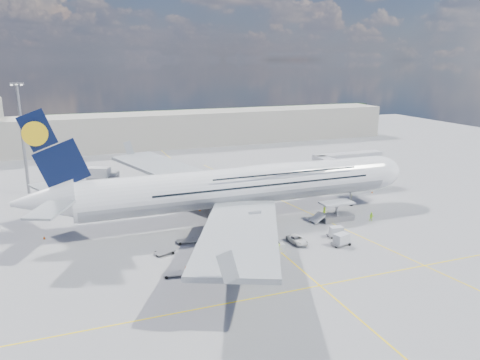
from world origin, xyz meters
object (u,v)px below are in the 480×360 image
object	(u,v)px
airliner	(243,185)
service_van	(297,240)
jet_bridge	(342,162)
cone_wing_right_outer	(186,267)
crew_loader	(371,217)
cone_tail	(44,237)
cargo_loader	(335,214)
dolly_nose_far	(341,239)
crew_nose	(351,196)
dolly_back	(173,274)
catering_truck_inner	(178,185)
crew_wing	(240,246)
crew_van	(324,209)
catering_truck_outer	(102,177)
cone_wing_left_outer	(149,188)
crew_tug	(278,248)
cone_wing_left_inner	(200,209)
light_mast	(23,138)
dolly_row_c	(187,241)
baggage_tug	(276,247)
dolly_row_b	(226,269)
cone_nose	(372,192)
dolly_nose_near	(336,232)
cone_wing_right_inner	(206,253)

from	to	relation	value
airliner	service_van	distance (m)	16.84
jet_bridge	cone_wing_right_outer	world-z (taller)	jet_bridge
crew_loader	cone_tail	size ratio (longest dim) A/B	3.16
service_van	cargo_loader	bearing A→B (deg)	27.78
dolly_nose_far	crew_nose	bearing A→B (deg)	37.32
dolly_back	crew_loader	world-z (taller)	crew_loader
catering_truck_inner	crew_wing	xyz separation A→B (m)	(1.02, -38.43, -0.90)
dolly_nose_far	crew_van	distance (m)	17.30
cargo_loader	dolly_nose_far	xyz separation A→B (m)	(-6.08, -11.49, -0.14)
catering_truck_outer	cone_wing_left_outer	world-z (taller)	catering_truck_outer
service_van	crew_tug	xyz separation A→B (m)	(-4.82, -2.61, 0.17)
dolly_nose_far	crew_loader	world-z (taller)	dolly_nose_far
crew_van	cone_wing_left_inner	world-z (taller)	crew_van
crew_van	cone_wing_left_outer	distance (m)	43.24
service_van	crew_nose	world-z (taller)	crew_nose
crew_nose	cone_wing_left_inner	distance (m)	34.06
light_mast	dolly_row_c	bearing A→B (deg)	-58.20
airliner	light_mast	size ratio (longest dim) A/B	3.10
jet_bridge	cargo_loader	bearing A→B (deg)	-125.75
crew_nose	cone_wing_left_outer	bearing A→B (deg)	137.05
catering_truck_inner	service_van	distance (m)	40.81
crew_van	catering_truck_outer	bearing A→B (deg)	32.95
cargo_loader	light_mast	distance (m)	71.72
baggage_tug	cone_tail	size ratio (longest dim) A/B	5.10
dolly_back	baggage_tug	distance (m)	17.80
dolly_row_c	dolly_back	bearing A→B (deg)	-101.96
jet_bridge	dolly_row_b	bearing A→B (deg)	-140.70
dolly_row_b	crew_nose	world-z (taller)	dolly_row_b
dolly_back	service_van	size ratio (longest dim) A/B	0.68
cone_wing_left_outer	dolly_row_b	bearing A→B (deg)	-87.89
dolly_back	cone_nose	world-z (taller)	cone_nose
light_mast	dolly_back	xyz separation A→B (m)	(21.72, -54.75, -12.87)
service_van	crew_van	bearing A→B (deg)	39.55
baggage_tug	cone_nose	size ratio (longest dim) A/B	6.00
jet_bridge	crew_tug	xyz separation A→B (m)	(-30.32, -28.66, -6.03)
crew_tug	dolly_row_c	bearing A→B (deg)	150.45
airliner	dolly_nose_near	size ratio (longest dim) A/B	24.67
cone_nose	cone_wing_left_outer	world-z (taller)	cone_wing_left_outer
light_mast	dolly_row_c	size ratio (longest dim) A/B	7.25
catering_truck_outer	dolly_row_c	bearing A→B (deg)	-49.87
catering_truck_outer	baggage_tug	bearing A→B (deg)	-39.66
baggage_tug	crew_wing	bearing A→B (deg)	159.78
dolly_row_c	catering_truck_inner	world-z (taller)	catering_truck_inner
dolly_row_c	dolly_nose_far	world-z (taller)	dolly_nose_far
dolly_nose_far	crew_loader	distance (m)	14.89
service_van	crew_loader	bearing A→B (deg)	9.94
dolly_nose_far	cone_wing_right_inner	size ratio (longest dim) A/B	7.02
cone_nose	jet_bridge	bearing A→B (deg)	140.12
jet_bridge	dolly_back	distance (m)	57.41
crew_van	cone_tail	bearing A→B (deg)	71.91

